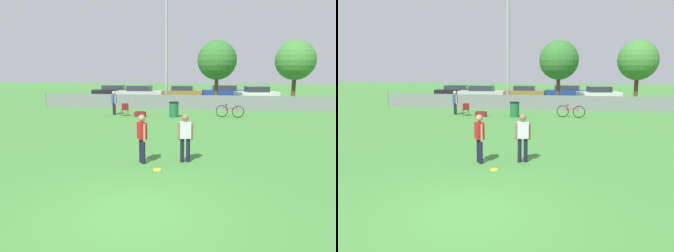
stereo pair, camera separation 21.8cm
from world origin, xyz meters
The scene contains 18 objects.
ground_plane centered at (0.00, 0.00, 0.00)m, with size 120.00×120.00×0.00m, color #428438.
fence_backline centered at (0.00, 18.00, 0.55)m, with size 23.33×0.07×1.21m.
light_pole centered at (-2.05, 18.85, 5.46)m, with size 0.90×0.36×9.37m.
tree_near_pole centered at (1.80, 21.70, 3.72)m, with size 3.27×3.27×5.37m.
tree_far_right centered at (7.95, 21.23, 3.68)m, with size 3.14×3.14×5.28m.
player_thrower_red centered at (-0.66, 3.81, 0.92)m, with size 0.39×0.45×1.61m.
player_receiver_white centered at (0.72, 4.11, 0.92)m, with size 0.51×0.30×1.61m.
spectator_in_blue centered at (-4.98, 14.66, 0.90)m, with size 0.40×0.41×1.58m.
frisbee_disc centered at (-0.04, 3.09, 0.01)m, with size 0.25×0.25×0.03m.
folding_chair_sideline centered at (-4.12, 14.20, 0.48)m, with size 0.58×0.58×0.84m.
bicycle_sideline centered at (2.64, 14.51, 0.39)m, with size 1.76×0.44×0.81m.
trash_bin centered at (-0.89, 14.14, 0.49)m, with size 0.62×0.62×0.98m.
gear_bag_sideline centered at (-3.07, 14.02, 0.16)m, with size 0.70×0.38×0.34m.
parked_car_dark centered at (-9.06, 27.62, 0.64)m, with size 4.57×2.39×1.29m.
parked_car_silver centered at (-5.67, 25.30, 0.67)m, with size 4.52×1.88×1.39m.
parked_car_tan centered at (-1.65, 27.56, 0.63)m, with size 4.15×1.71×1.29m.
parked_car_blue centered at (2.72, 27.87, 0.67)m, with size 4.80×2.41×1.36m.
parked_car_white centered at (5.56, 25.11, 0.68)m, with size 4.12×2.24×1.40m.
Camera 1 is at (1.63, -6.38, 3.08)m, focal length 35.00 mm.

